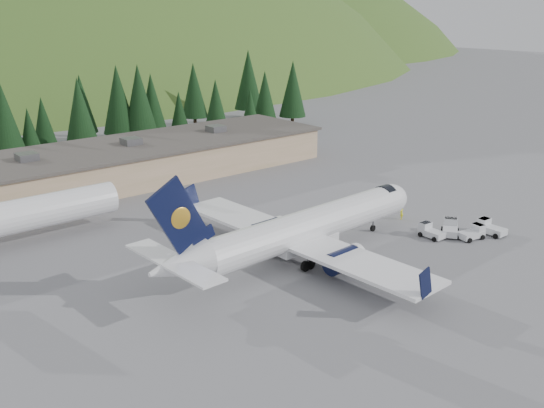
{
  "coord_description": "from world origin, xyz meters",
  "views": [
    {
      "loc": [
        -39.83,
        -41.62,
        24.27
      ],
      "look_at": [
        0.0,
        6.0,
        4.0
      ],
      "focal_mm": 40.0,
      "sensor_mm": 36.0,
      "label": 1
    }
  ],
  "objects": [
    {
      "name": "ramp_worker",
      "position": [
        15.96,
        0.93,
        0.82
      ],
      "size": [
        0.71,
        0.61,
        1.63
      ],
      "primitive_type": "imported",
      "rotation": [
        0.0,
        0.0,
        3.57
      ],
      "color": "yellow",
      "rests_on": "ground"
    },
    {
      "name": "hills",
      "position": [
        53.34,
        207.38,
        -82.8
      ],
      "size": [
        614.0,
        330.0,
        300.0
      ],
      "color": "#355E1F",
      "rests_on": "ground"
    },
    {
      "name": "baggage_tug_a",
      "position": [
        16.11,
        -5.78,
        0.75
      ],
      "size": [
        3.5,
        3.1,
        1.68
      ],
      "rotation": [
        0.0,
        0.0,
        0.6
      ],
      "color": "silver",
      "rests_on": "ground"
    },
    {
      "name": "airliner",
      "position": [
        -1.0,
        -0.04,
        3.03
      ],
      "size": [
        34.19,
        32.04,
        11.36
      ],
      "rotation": [
        0.0,
        0.0,
        0.04
      ],
      "color": "white",
      "rests_on": "ground"
    },
    {
      "name": "baggage_tug_d",
      "position": [
        13.71,
        -4.82,
        0.68
      ],
      "size": [
        1.83,
        2.91,
        1.52
      ],
      "rotation": [
        0.0,
        0.0,
        1.53
      ],
      "color": "silver",
      "rests_on": "ground"
    },
    {
      "name": "baggage_tug_c",
      "position": [
        19.63,
        -8.49,
        0.73
      ],
      "size": [
        1.89,
        3.08,
        1.64
      ],
      "rotation": [
        0.0,
        0.0,
        1.56
      ],
      "color": "silver",
      "rests_on": "ground"
    },
    {
      "name": "tree_line",
      "position": [
        -7.41,
        60.24,
        7.55
      ],
      "size": [
        112.23,
        19.39,
        14.4
      ],
      "color": "black",
      "rests_on": "ground"
    },
    {
      "name": "terminal_building",
      "position": [
        -5.01,
        38.0,
        2.62
      ],
      "size": [
        71.0,
        17.0,
        6.1
      ],
      "color": "tan",
      "rests_on": "ground"
    },
    {
      "name": "baggage_tug_b",
      "position": [
        16.94,
        -8.14,
        0.7
      ],
      "size": [
        3.15,
        2.21,
        1.56
      ],
      "rotation": [
        0.0,
        0.0,
        -0.19
      ],
      "color": "silver",
      "rests_on": "ground"
    },
    {
      "name": "ground",
      "position": [
        0.0,
        0.0,
        0.0
      ],
      "size": [
        600.0,
        600.0,
        0.0
      ],
      "primitive_type": "plane",
      "color": "slate"
    }
  ]
}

